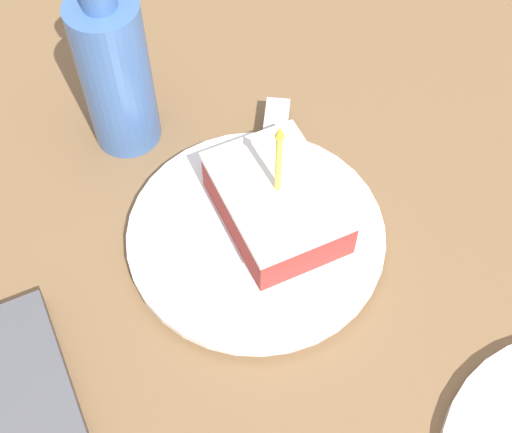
% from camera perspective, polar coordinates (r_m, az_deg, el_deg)
% --- Properties ---
extents(ground_plane, '(2.40, 2.40, 0.04)m').
position_cam_1_polar(ground_plane, '(0.66, -1.21, -5.69)').
color(ground_plane, brown).
rests_on(ground_plane, ground).
extents(plate, '(0.23, 0.23, 0.02)m').
position_cam_1_polar(plate, '(0.65, 0.00, -1.54)').
color(plate, white).
rests_on(plate, ground_plane).
extents(cake_slice, '(0.09, 0.13, 0.12)m').
position_cam_1_polar(cake_slice, '(0.63, 1.68, 1.12)').
color(cake_slice, '#99332D').
rests_on(cake_slice, plate).
extents(fork, '(0.11, 0.17, 0.00)m').
position_cam_1_polar(fork, '(0.68, 1.25, 4.49)').
color(fork, '#B2B2B7').
rests_on(fork, plate).
extents(bottle, '(0.07, 0.07, 0.22)m').
position_cam_1_polar(bottle, '(0.68, -11.24, 11.43)').
color(bottle, '#3F66A5').
rests_on(bottle, ground_plane).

